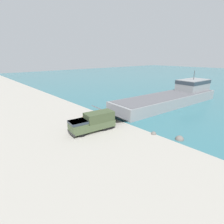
# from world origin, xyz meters

# --- Properties ---
(ground_plane) EXTENTS (240.00, 240.00, 0.00)m
(ground_plane) POSITION_xyz_m (0.00, 0.00, 0.00)
(ground_plane) COLOR #9E998E
(landing_craft) EXTENTS (10.27, 35.97, 7.79)m
(landing_craft) POSITION_xyz_m (1.82, 23.74, 1.91)
(landing_craft) COLOR gray
(landing_craft) RESTS_ON ground_plane
(military_truck) EXTENTS (3.37, 7.70, 2.95)m
(military_truck) POSITION_xyz_m (2.35, -1.74, 1.50)
(military_truck) COLOR #475638
(military_truck) RESTS_ON ground_plane
(soldier_on_ramp) EXTENTS (0.50, 0.42, 1.79)m
(soldier_on_ramp) POSITION_xyz_m (-0.46, -1.96, 1.04)
(soldier_on_ramp) COLOR #475638
(soldier_on_ramp) RESTS_ON ground_plane
(moored_boat_a) EXTENTS (2.47, 8.06, 1.87)m
(moored_boat_a) POSITION_xyz_m (-5.51, 55.99, 0.62)
(moored_boat_a) COLOR white
(moored_boat_a) RESTS_ON ground_plane
(cargo_crate) EXTENTS (0.68, 0.74, 0.50)m
(cargo_crate) POSITION_xyz_m (-0.30, -3.98, 0.25)
(cargo_crate) COLOR #475638
(cargo_crate) RESTS_ON ground_plane
(shoreline_rock_a) EXTENTS (0.81, 0.81, 0.81)m
(shoreline_rock_a) POSITION_xyz_m (9.63, 4.45, 0.00)
(shoreline_rock_a) COLOR #66605B
(shoreline_rock_a) RESTS_ON ground_plane
(shoreline_rock_b) EXTENTS (1.21, 1.21, 1.21)m
(shoreline_rock_b) POSITION_xyz_m (13.23, 5.70, 0.00)
(shoreline_rock_b) COLOR #66605B
(shoreline_rock_b) RESTS_ON ground_plane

